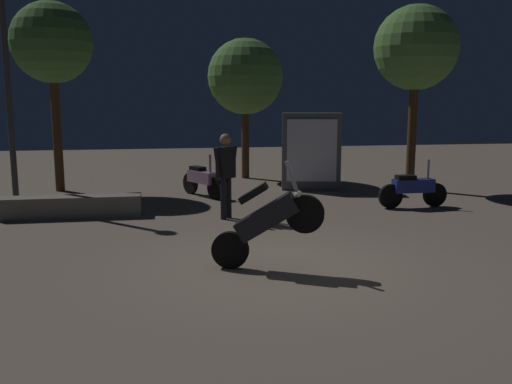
{
  "coord_description": "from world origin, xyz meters",
  "views": [
    {
      "loc": [
        -1.71,
        -7.88,
        2.52
      ],
      "look_at": [
        -0.27,
        0.89,
        1.0
      ],
      "focal_mm": 39.0,
      "sensor_mm": 36.0,
      "label": 1
    }
  ],
  "objects_px": {
    "motorcycle_black_foreground": "(267,221)",
    "kiosk_billboard": "(311,151)",
    "motorcycle_pink_parked_left": "(202,180)",
    "streetlamp_near": "(6,57)",
    "person_rider_beside": "(226,168)",
    "motorcycle_blue_parked_right": "(413,189)"
  },
  "relations": [
    {
      "from": "motorcycle_black_foreground",
      "to": "kiosk_billboard",
      "type": "height_order",
      "value": "kiosk_billboard"
    },
    {
      "from": "motorcycle_pink_parked_left",
      "to": "streetlamp_near",
      "type": "relative_size",
      "value": 0.27
    },
    {
      "from": "motorcycle_black_foreground",
      "to": "streetlamp_near",
      "type": "xyz_separation_m",
      "value": [
        -4.95,
        5.93,
        2.68
      ]
    },
    {
      "from": "person_rider_beside",
      "to": "streetlamp_near",
      "type": "relative_size",
      "value": 0.33
    },
    {
      "from": "motorcycle_blue_parked_right",
      "to": "streetlamp_near",
      "type": "height_order",
      "value": "streetlamp_near"
    },
    {
      "from": "motorcycle_black_foreground",
      "to": "kiosk_billboard",
      "type": "bearing_deg",
      "value": 87.61
    },
    {
      "from": "motorcycle_pink_parked_left",
      "to": "motorcycle_blue_parked_right",
      "type": "relative_size",
      "value": 0.89
    },
    {
      "from": "motorcycle_pink_parked_left",
      "to": "kiosk_billboard",
      "type": "bearing_deg",
      "value": 71.39
    },
    {
      "from": "motorcycle_black_foreground",
      "to": "motorcycle_pink_parked_left",
      "type": "relative_size",
      "value": 1.11
    },
    {
      "from": "person_rider_beside",
      "to": "motorcycle_pink_parked_left",
      "type": "bearing_deg",
      "value": -33.38
    },
    {
      "from": "streetlamp_near",
      "to": "kiosk_billboard",
      "type": "height_order",
      "value": "streetlamp_near"
    },
    {
      "from": "motorcycle_black_foreground",
      "to": "motorcycle_blue_parked_right",
      "type": "relative_size",
      "value": 0.98
    },
    {
      "from": "person_rider_beside",
      "to": "kiosk_billboard",
      "type": "relative_size",
      "value": 0.85
    },
    {
      "from": "motorcycle_black_foreground",
      "to": "person_rider_beside",
      "type": "distance_m",
      "value": 3.62
    },
    {
      "from": "person_rider_beside",
      "to": "streetlamp_near",
      "type": "height_order",
      "value": "streetlamp_near"
    },
    {
      "from": "streetlamp_near",
      "to": "kiosk_billboard",
      "type": "bearing_deg",
      "value": 8.09
    },
    {
      "from": "motorcycle_black_foreground",
      "to": "streetlamp_near",
      "type": "distance_m",
      "value": 8.17
    },
    {
      "from": "motorcycle_blue_parked_right",
      "to": "streetlamp_near",
      "type": "distance_m",
      "value": 9.78
    },
    {
      "from": "motorcycle_blue_parked_right",
      "to": "kiosk_billboard",
      "type": "distance_m",
      "value": 3.39
    },
    {
      "from": "kiosk_billboard",
      "to": "person_rider_beside",
      "type": "bearing_deg",
      "value": 62.33
    },
    {
      "from": "motorcycle_black_foreground",
      "to": "motorcycle_blue_parked_right",
      "type": "bearing_deg",
      "value": 61.85
    },
    {
      "from": "motorcycle_blue_parked_right",
      "to": "motorcycle_black_foreground",
      "type": "bearing_deg",
      "value": -137.27
    }
  ]
}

